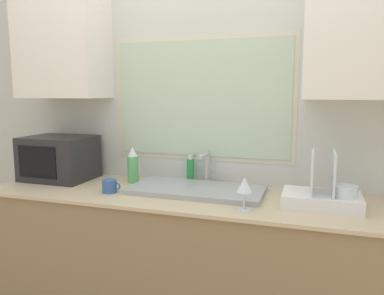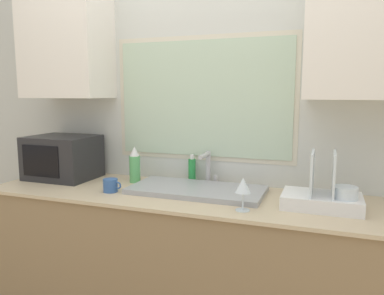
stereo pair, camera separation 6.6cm
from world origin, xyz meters
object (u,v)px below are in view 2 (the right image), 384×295
Objects in this scene: faucet at (208,165)px; dish_rack at (324,197)px; microwave at (63,157)px; soap_bottle at (192,170)px; spray_bottle at (135,165)px; mug_near_sink at (111,185)px; wine_glass at (243,186)px.

faucet is 0.76m from dish_rack.
microwave reaches higher than soap_bottle.
faucet is 0.48m from spray_bottle.
faucet reaches higher than soap_bottle.
faucet is 0.91× the size of spray_bottle.
faucet is 1.86× the size of mug_near_sink.
microwave reaches higher than mug_near_sink.
dish_rack is (1.70, -0.11, -0.09)m from microwave.
microwave is 0.53m from spray_bottle.
faucet reaches higher than wine_glass.
soap_bottle is (-0.11, 0.02, -0.05)m from faucet.
wine_glass is at bearing -53.62° from faucet.
dish_rack is at bearing -19.28° from soap_bottle.
microwave is at bearing 167.74° from wine_glass.
mug_near_sink is 0.82m from wine_glass.
wine_glass is (0.82, -0.08, 0.08)m from mug_near_sink.
dish_rack is at bearing -3.60° from microwave.
dish_rack is at bearing -20.43° from faucet.
spray_bottle is 0.38m from soap_bottle.
microwave is 1.35m from wine_glass.
microwave is 0.90m from soap_bottle.
dish_rack reaches higher than faucet.
wine_glass is (0.33, -0.44, -0.01)m from faucet.
faucet is 0.13m from soap_bottle.
dish_rack is 3.39× the size of mug_near_sink.
soap_bottle is at bearing 18.20° from spray_bottle.
spray_bottle is 1.28× the size of soap_bottle.
wine_glass is (1.32, -0.29, -0.02)m from microwave.
faucet is at bearing -11.88° from soap_bottle.
mug_near_sink is (-0.49, -0.36, -0.09)m from faucet.
microwave reaches higher than faucet.
spray_bottle is 2.04× the size of mug_near_sink.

